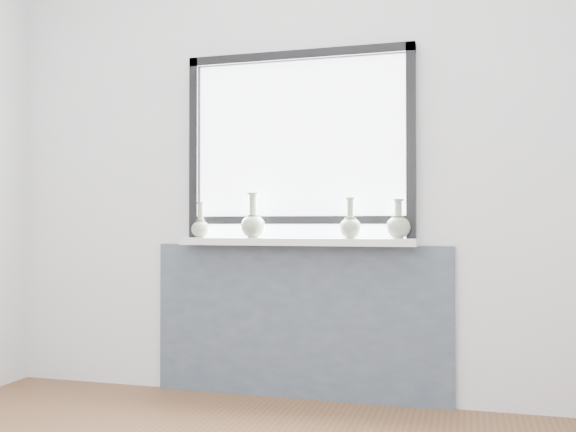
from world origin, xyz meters
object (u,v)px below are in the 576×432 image
(vase_a, at_px, (201,227))
(vase_d, at_px, (398,225))
(vase_b, at_px, (253,224))
(vase_c, at_px, (350,225))
(windowsill, at_px, (296,242))

(vase_a, relative_size, vase_d, 0.97)
(vase_d, bearing_deg, vase_b, -178.12)
(vase_a, height_order, vase_c, vase_c)
(vase_b, bearing_deg, vase_a, 177.95)
(vase_a, bearing_deg, vase_b, -2.05)
(windowsill, relative_size, vase_d, 6.28)
(vase_b, distance_m, vase_d, 0.80)
(vase_b, height_order, vase_d, vase_b)
(vase_c, bearing_deg, vase_b, -178.80)
(windowsill, relative_size, vase_c, 5.99)
(windowsill, bearing_deg, vase_a, -178.39)
(vase_c, xyz_separation_m, vase_d, (0.25, 0.01, 0.00))
(vase_d, bearing_deg, vase_c, -176.66)
(windowsill, distance_m, vase_c, 0.32)
(vase_b, bearing_deg, windowsill, 6.45)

